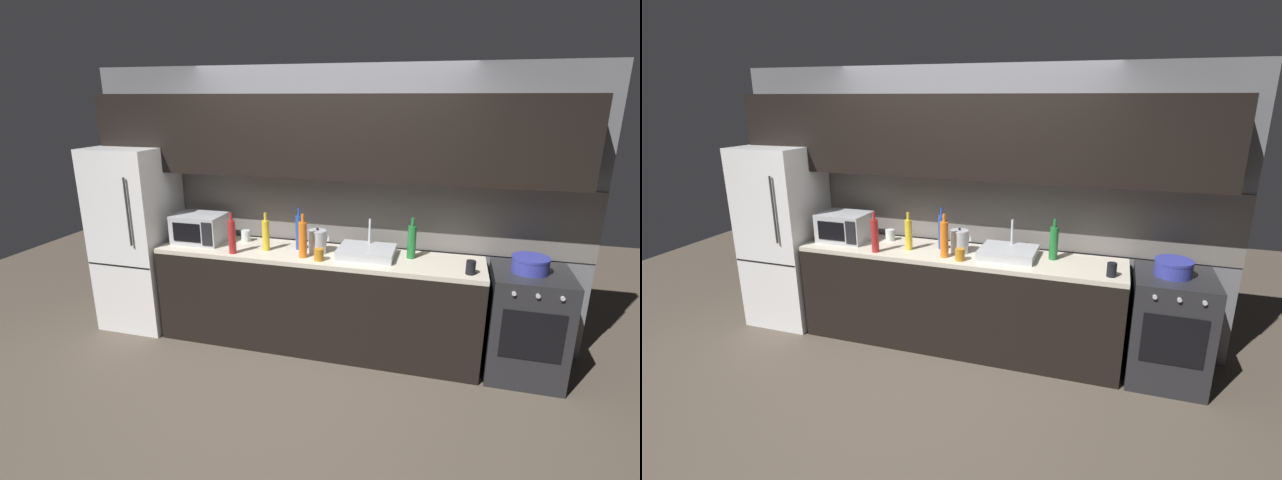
% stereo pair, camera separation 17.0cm
% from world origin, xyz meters
% --- Properties ---
extents(ground_plane, '(10.00, 10.00, 0.00)m').
position_xyz_m(ground_plane, '(0.00, 0.00, 0.00)').
color(ground_plane, '#4C4238').
extents(back_wall, '(4.63, 0.44, 2.50)m').
position_xyz_m(back_wall, '(0.00, 1.20, 1.55)').
color(back_wall, slate).
rests_on(back_wall, ground).
extents(counter_run, '(2.89, 0.60, 0.90)m').
position_xyz_m(counter_run, '(0.00, 0.90, 0.45)').
color(counter_run, black).
rests_on(counter_run, ground).
extents(refrigerator, '(0.68, 0.69, 1.78)m').
position_xyz_m(refrigerator, '(-1.83, 0.90, 0.89)').
color(refrigerator, white).
rests_on(refrigerator, ground).
extents(oven_range, '(0.60, 0.62, 0.90)m').
position_xyz_m(oven_range, '(1.79, 0.90, 0.45)').
color(oven_range, '#232326').
rests_on(oven_range, ground).
extents(microwave, '(0.46, 0.35, 0.27)m').
position_xyz_m(microwave, '(-1.15, 0.92, 1.04)').
color(microwave, '#A8AAAF').
rests_on(microwave, counter_run).
extents(sink_basin, '(0.48, 0.38, 0.30)m').
position_xyz_m(sink_basin, '(0.45, 0.93, 0.94)').
color(sink_basin, '#ADAFB5').
rests_on(sink_basin, counter_run).
extents(kettle, '(0.20, 0.16, 0.23)m').
position_xyz_m(kettle, '(0.01, 0.91, 1.00)').
color(kettle, '#B7BABF').
rests_on(kettle, counter_run).
extents(wine_bottle_green, '(0.07, 0.07, 0.35)m').
position_xyz_m(wine_bottle_green, '(0.83, 0.99, 1.05)').
color(wine_bottle_green, '#1E6B2D').
rests_on(wine_bottle_green, counter_run).
extents(wine_bottle_blue, '(0.06, 0.06, 0.38)m').
position_xyz_m(wine_bottle_blue, '(-0.17, 0.96, 1.06)').
color(wine_bottle_blue, '#234299').
rests_on(wine_bottle_blue, counter_run).
extents(wine_bottle_yellow, '(0.07, 0.07, 0.35)m').
position_xyz_m(wine_bottle_yellow, '(-0.45, 0.85, 1.04)').
color(wine_bottle_yellow, gold).
rests_on(wine_bottle_yellow, counter_run).
extents(wine_bottle_red, '(0.07, 0.07, 0.37)m').
position_xyz_m(wine_bottle_red, '(-0.70, 0.69, 1.05)').
color(wine_bottle_red, '#A82323').
rests_on(wine_bottle_red, counter_run).
extents(wine_bottle_orange, '(0.07, 0.07, 0.38)m').
position_xyz_m(wine_bottle_orange, '(-0.07, 0.76, 1.06)').
color(wine_bottle_orange, orange).
rests_on(wine_bottle_orange, counter_run).
extents(mug_clear, '(0.09, 0.09, 0.11)m').
position_xyz_m(mug_clear, '(-0.74, 1.05, 0.95)').
color(mug_clear, silver).
rests_on(mug_clear, counter_run).
extents(mug_dark, '(0.07, 0.07, 0.11)m').
position_xyz_m(mug_dark, '(1.31, 0.73, 0.95)').
color(mug_dark, black).
rests_on(mug_dark, counter_run).
extents(mug_amber, '(0.08, 0.08, 0.10)m').
position_xyz_m(mug_amber, '(0.08, 0.71, 0.95)').
color(mug_amber, '#B27019').
rests_on(mug_amber, counter_run).
extents(cooking_pot, '(0.28, 0.28, 0.13)m').
position_xyz_m(cooking_pot, '(1.76, 0.90, 0.96)').
color(cooking_pot, '#333899').
rests_on(cooking_pot, oven_range).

